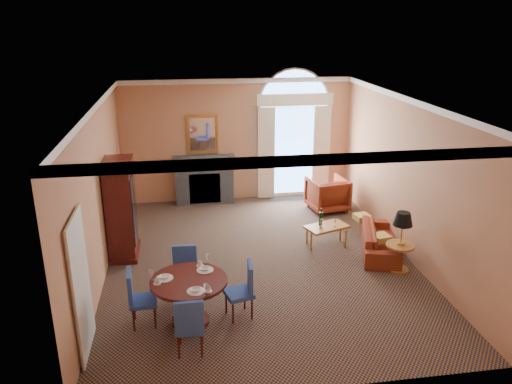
{
  "coord_description": "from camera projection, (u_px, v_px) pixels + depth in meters",
  "views": [
    {
      "loc": [
        -1.45,
        -8.92,
        4.65
      ],
      "look_at": [
        0.0,
        0.5,
        1.3
      ],
      "focal_mm": 35.0,
      "sensor_mm": 36.0,
      "label": 1
    }
  ],
  "objects": [
    {
      "name": "ground",
      "position": [
        260.0,
        261.0,
        10.07
      ],
      "size": [
        7.5,
        7.5,
        0.0
      ],
      "primitive_type": "plane",
      "color": "#111C36",
      "rests_on": "ground"
    },
    {
      "name": "side_table",
      "position": [
        402.0,
        234.0,
        9.46
      ],
      "size": [
        0.54,
        0.54,
        1.18
      ],
      "color": "#B17535",
      "rests_on": "ground"
    },
    {
      "name": "sofa",
      "position": [
        380.0,
        240.0,
        10.38
      ],
      "size": [
        1.23,
        1.95,
        0.53
      ],
      "primitive_type": "imported",
      "rotation": [
        0.0,
        0.0,
        1.26
      ],
      "color": "maroon",
      "rests_on": "ground"
    },
    {
      "name": "armoire",
      "position": [
        121.0,
        211.0,
        10.04
      ],
      "size": [
        0.58,
        1.02,
        2.01
      ],
      "color": "#3D100D",
      "rests_on": "ground"
    },
    {
      "name": "dining_table",
      "position": [
        189.0,
        291.0,
        7.87
      ],
      "size": [
        1.22,
        1.22,
        0.97
      ],
      "color": "#3D100D",
      "rests_on": "ground"
    },
    {
      "name": "dining_chair_east",
      "position": [
        244.0,
        287.0,
        8.06
      ],
      "size": [
        0.51,
        0.51,
        0.94
      ],
      "rotation": [
        0.0,
        0.0,
        1.82
      ],
      "color": "#264698",
      "rests_on": "ground"
    },
    {
      "name": "dining_chair_south",
      "position": [
        190.0,
        323.0,
        7.1
      ],
      "size": [
        0.44,
        0.45,
        0.94
      ],
      "rotation": [
        0.0,
        0.0,
        -0.06
      ],
      "color": "#264698",
      "rests_on": "ground"
    },
    {
      "name": "dining_chair_west",
      "position": [
        137.0,
        295.0,
        7.82
      ],
      "size": [
        0.46,
        0.45,
        0.94
      ],
      "rotation": [
        0.0,
        0.0,
        -1.52
      ],
      "color": "#264698",
      "rests_on": "ground"
    },
    {
      "name": "armchair",
      "position": [
        327.0,
        194.0,
        12.59
      ],
      "size": [
        1.04,
        1.07,
        0.85
      ],
      "primitive_type": "imported",
      "rotation": [
        0.0,
        0.0,
        3.31
      ],
      "color": "maroon",
      "rests_on": "ground"
    },
    {
      "name": "dining_chair_north",
      "position": [
        186.0,
        269.0,
        8.61
      ],
      "size": [
        0.49,
        0.49,
        0.94
      ],
      "rotation": [
        0.0,
        0.0,
        2.96
      ],
      "color": "#264698",
      "rests_on": "ground"
    },
    {
      "name": "room_envelope",
      "position": [
        253.0,
        132.0,
        9.85
      ],
      "size": [
        6.04,
        7.52,
        3.45
      ],
      "color": "tan",
      "rests_on": "ground"
    },
    {
      "name": "coffee_table",
      "position": [
        326.0,
        227.0,
        10.62
      ],
      "size": [
        1.01,
        0.77,
        0.83
      ],
      "rotation": [
        0.0,
        0.0,
        0.34
      ],
      "color": "#B17535",
      "rests_on": "ground"
    }
  ]
}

